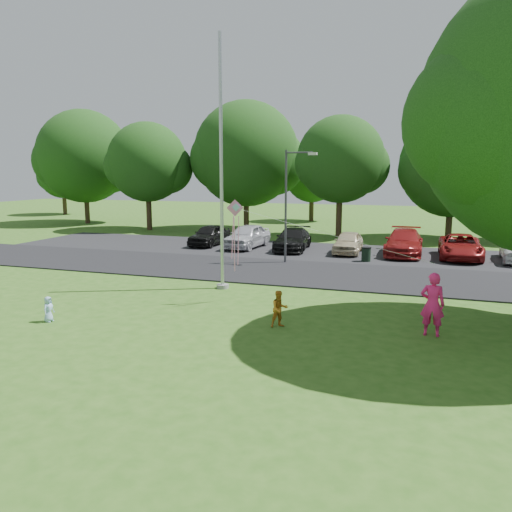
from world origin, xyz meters
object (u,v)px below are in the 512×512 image
(kite, at_px, (239,221))
(flagpole, at_px, (221,186))
(child_blue, at_px, (48,309))
(trash_can, at_px, (366,255))
(woman, at_px, (432,304))
(street_lamp, at_px, (290,196))
(child_yellow, at_px, (279,309))

(kite, bearing_deg, flagpole, 102.48)
(flagpole, xyz_separation_m, child_blue, (-3.51, -6.07, -3.75))
(trash_can, bearing_deg, kite, -109.32)
(woman, bearing_deg, child_blue, 15.27)
(flagpole, height_order, trash_can, flagpole)
(woman, bearing_deg, street_lamp, -52.01)
(street_lamp, bearing_deg, woman, -55.11)
(trash_can, xyz_separation_m, woman, (3.09, -11.57, 0.53))
(trash_can, xyz_separation_m, kite, (-3.48, -9.92, 2.61))
(flagpole, height_order, woman, flagpole)
(street_lamp, bearing_deg, child_yellow, -76.63)
(street_lamp, height_order, child_yellow, street_lamp)
(street_lamp, bearing_deg, child_blue, -110.30)
(street_lamp, distance_m, kite, 8.39)
(trash_can, bearing_deg, child_blue, -121.27)
(child_yellow, bearing_deg, street_lamp, 64.49)
(flagpole, height_order, street_lamp, flagpole)
(flagpole, distance_m, woman, 9.43)
(street_lamp, xyz_separation_m, child_yellow, (2.43, -10.62, -2.94))
(child_yellow, distance_m, child_blue, 7.36)
(woman, bearing_deg, trash_can, -71.45)
(trash_can, height_order, child_blue, child_blue)
(street_lamp, distance_m, trash_can, 5.12)
(child_yellow, bearing_deg, child_blue, 155.73)
(child_blue, bearing_deg, trash_can, -30.72)
(flagpole, bearing_deg, woman, -24.52)
(child_yellow, distance_m, kite, 3.95)
(child_yellow, xyz_separation_m, child_blue, (-7.14, -1.80, -0.16))
(flagpole, xyz_separation_m, child_yellow, (3.62, -4.27, -3.60))
(child_blue, bearing_deg, child_yellow, -75.33)
(kite, bearing_deg, street_lamp, 68.19)
(woman, bearing_deg, child_yellow, 11.26)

